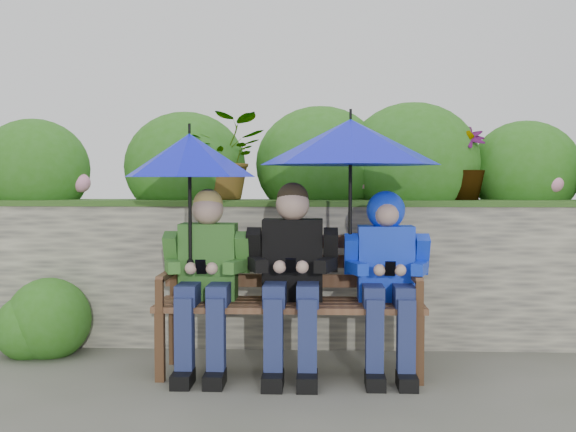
{
  "coord_description": "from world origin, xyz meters",
  "views": [
    {
      "loc": [
        0.19,
        -4.37,
        1.18
      ],
      "look_at": [
        0.0,
        0.1,
        0.95
      ],
      "focal_mm": 45.0,
      "sensor_mm": 36.0,
      "label": 1
    }
  ],
  "objects_px": {
    "boy_left": "(206,272)",
    "park_bench": "(290,293)",
    "umbrella_left": "(190,155)",
    "boy_right": "(387,267)",
    "umbrella_right": "(350,142)",
    "boy_middle": "(292,270)"
  },
  "relations": [
    {
      "from": "park_bench",
      "to": "umbrella_left",
      "type": "xyz_separation_m",
      "value": [
        -0.6,
        -0.08,
        0.84
      ]
    },
    {
      "from": "boy_right",
      "to": "boy_left",
      "type": "bearing_deg",
      "value": -179.27
    },
    {
      "from": "boy_left",
      "to": "umbrella_left",
      "type": "xyz_separation_m",
      "value": [
        -0.09,
        -0.01,
        0.71
      ]
    },
    {
      "from": "umbrella_right",
      "to": "boy_middle",
      "type": "bearing_deg",
      "value": -172.99
    },
    {
      "from": "park_bench",
      "to": "boy_right",
      "type": "xyz_separation_m",
      "value": [
        0.58,
        -0.06,
        0.17
      ]
    },
    {
      "from": "umbrella_left",
      "to": "umbrella_right",
      "type": "bearing_deg",
      "value": 2.65
    },
    {
      "from": "boy_right",
      "to": "umbrella_right",
      "type": "height_order",
      "value": "umbrella_right"
    },
    {
      "from": "boy_right",
      "to": "umbrella_left",
      "type": "height_order",
      "value": "umbrella_left"
    },
    {
      "from": "boy_middle",
      "to": "boy_right",
      "type": "height_order",
      "value": "boy_middle"
    },
    {
      "from": "park_bench",
      "to": "umbrella_left",
      "type": "distance_m",
      "value": 1.04
    },
    {
      "from": "park_bench",
      "to": "umbrella_right",
      "type": "xyz_separation_m",
      "value": [
        0.36,
        -0.04,
        0.92
      ]
    },
    {
      "from": "park_bench",
      "to": "boy_middle",
      "type": "relative_size",
      "value": 1.39
    },
    {
      "from": "park_bench",
      "to": "umbrella_left",
      "type": "bearing_deg",
      "value": -172.31
    },
    {
      "from": "park_bench",
      "to": "boy_right",
      "type": "distance_m",
      "value": 0.61
    },
    {
      "from": "boy_left",
      "to": "umbrella_right",
      "type": "bearing_deg",
      "value": 2.55
    },
    {
      "from": "boy_middle",
      "to": "umbrella_left",
      "type": "relative_size",
      "value": 1.35
    },
    {
      "from": "boy_right",
      "to": "park_bench",
      "type": "bearing_deg",
      "value": 173.96
    },
    {
      "from": "boy_right",
      "to": "umbrella_right",
      "type": "xyz_separation_m",
      "value": [
        -0.22,
        0.02,
        0.75
      ]
    },
    {
      "from": "park_bench",
      "to": "boy_left",
      "type": "distance_m",
      "value": 0.53
    },
    {
      "from": "park_bench",
      "to": "umbrella_right",
      "type": "relative_size",
      "value": 1.48
    },
    {
      "from": "boy_left",
      "to": "park_bench",
      "type": "bearing_deg",
      "value": 8.45
    },
    {
      "from": "boy_middle",
      "to": "boy_left",
      "type": "bearing_deg",
      "value": 179.55
    }
  ]
}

